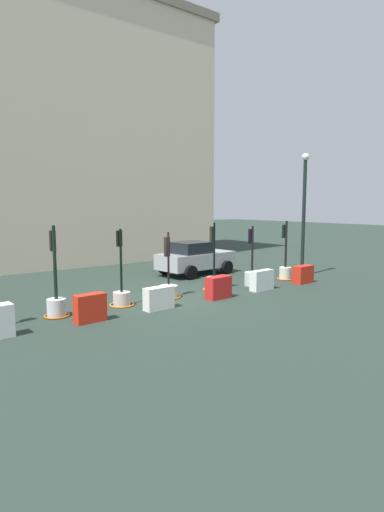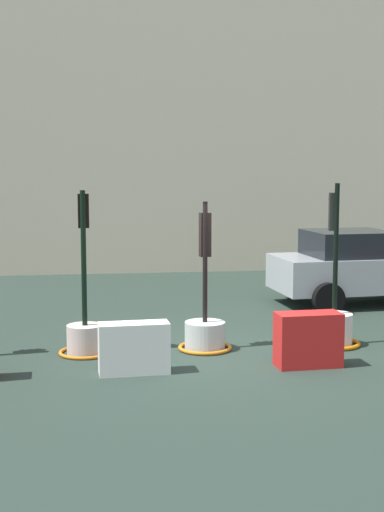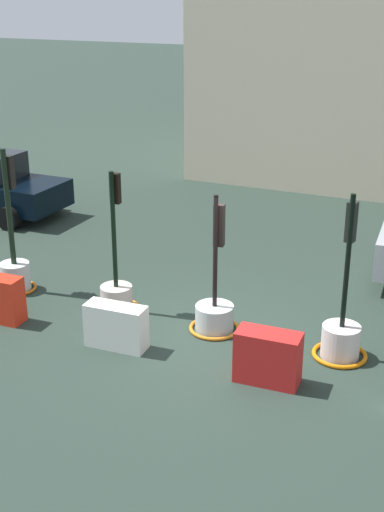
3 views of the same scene
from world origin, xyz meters
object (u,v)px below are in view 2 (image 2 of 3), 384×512
traffic_light_4 (334,322)px  construction_barrier_3 (308,340)px  car_silver_hatchback (359,267)px  traffic_light_3 (205,327)px  traffic_light_2 (85,328)px  construction_barrier_2 (134,348)px

traffic_light_4 → construction_barrier_3: (-0.85, -1.26, 0.01)m
construction_barrier_3 → car_silver_hatchback: car_silver_hatchback is taller
traffic_light_3 → traffic_light_2: bearing=-179.7°
traffic_light_3 → construction_barrier_3: size_ratio=2.45×
traffic_light_4 → car_silver_hatchback: size_ratio=0.68×
construction_barrier_2 → construction_barrier_3: (2.72, 0.01, 0.04)m
traffic_light_3 → traffic_light_4: 2.28m
traffic_light_2 → construction_barrier_3: (3.46, -1.27, -0.01)m
car_silver_hatchback → traffic_light_3: bearing=-138.7°
construction_barrier_2 → construction_barrier_3: size_ratio=1.05×
construction_barrier_3 → car_silver_hatchback: bearing=61.1°
traffic_light_2 → construction_barrier_2: 1.47m
car_silver_hatchback → construction_barrier_2: bearing=-137.8°
traffic_light_2 → traffic_light_4: traffic_light_4 is taller
traffic_light_2 → construction_barrier_3: size_ratio=2.65×
traffic_light_4 → car_silver_hatchback: 4.13m
construction_barrier_2 → car_silver_hatchback: size_ratio=0.26×
traffic_light_3 → construction_barrier_3: (1.43, -1.28, 0.03)m
traffic_light_2 → construction_barrier_3: bearing=-20.1°
traffic_light_2 → traffic_light_4: (4.31, -0.01, -0.02)m
traffic_light_4 → construction_barrier_3: 1.52m
traffic_light_2 → traffic_light_3: size_ratio=1.08×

